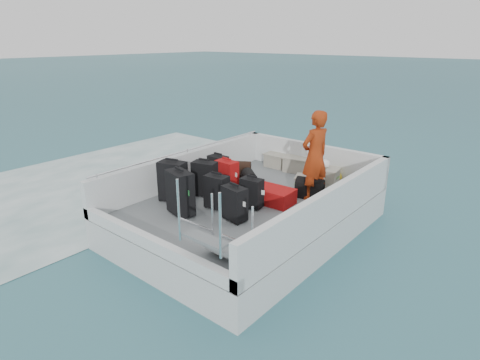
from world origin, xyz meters
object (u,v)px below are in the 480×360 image
(suitcase_4, at_px, (217,192))
(crate_0, at_px, (276,161))
(suitcase_8, at_px, (274,196))
(crate_1, at_px, (296,165))
(crate_3, at_px, (309,186))
(passenger, at_px, (315,156))
(suitcase_1, at_px, (205,179))
(suitcase_3, at_px, (180,193))
(suitcase_5, at_px, (227,175))
(suitcase_0, at_px, (173,182))
(suitcase_6, at_px, (234,204))
(suitcase_7, at_px, (252,193))
(suitcase_2, at_px, (218,170))
(crate_2, at_px, (323,177))

(suitcase_4, xyz_separation_m, crate_0, (-0.63, 2.85, -0.17))
(crate_0, bearing_deg, suitcase_4, -77.49)
(suitcase_4, distance_m, suitcase_8, 1.14)
(suitcase_8, relative_size, crate_1, 1.40)
(crate_3, bearing_deg, passenger, -46.04)
(suitcase_1, height_order, suitcase_4, suitcase_1)
(suitcase_3, height_order, suitcase_5, suitcase_3)
(suitcase_5, relative_size, passenger, 0.36)
(suitcase_5, distance_m, crate_1, 2.04)
(suitcase_1, relative_size, crate_3, 1.31)
(suitcase_0, bearing_deg, suitcase_5, 53.24)
(suitcase_6, height_order, suitcase_7, suitcase_6)
(suitcase_1, distance_m, suitcase_2, 0.80)
(crate_2, distance_m, crate_3, 0.63)
(suitcase_7, height_order, passenger, passenger)
(suitcase_2, xyz_separation_m, suitcase_7, (1.42, -0.61, -0.02))
(suitcase_7, bearing_deg, suitcase_0, -158.68)
(suitcase_0, distance_m, suitcase_2, 1.34)
(suitcase_0, distance_m, suitcase_5, 1.21)
(suitcase_1, distance_m, suitcase_4, 0.72)
(crate_0, bearing_deg, suitcase_0, -95.07)
(suitcase_2, distance_m, crate_3, 2.03)
(crate_2, bearing_deg, suitcase_4, -110.50)
(suitcase_5, height_order, suitcase_6, suitcase_5)
(suitcase_6, xyz_separation_m, crate_2, (0.32, 2.62, -0.13))
(suitcase_6, bearing_deg, crate_3, 89.38)
(suitcase_1, relative_size, crate_0, 1.40)
(suitcase_1, relative_size, suitcase_2, 1.15)
(suitcase_3, height_order, passenger, passenger)
(suitcase_6, bearing_deg, suitcase_1, 166.57)
(suitcase_4, relative_size, suitcase_7, 1.12)
(suitcase_3, bearing_deg, suitcase_0, 163.93)
(suitcase_8, bearing_deg, suitcase_3, 143.80)
(suitcase_7, xyz_separation_m, crate_1, (-0.52, 2.40, -0.13))
(suitcase_4, xyz_separation_m, crate_3, (0.93, 1.81, -0.16))
(suitcase_2, distance_m, crate_0, 1.82)
(suitcase_2, xyz_separation_m, suitcase_4, (0.94, -1.06, 0.02))
(suitcase_4, distance_m, suitcase_6, 0.62)
(crate_0, distance_m, crate_2, 1.60)
(suitcase_3, distance_m, suitcase_4, 0.70)
(suitcase_6, bearing_deg, passenger, 82.59)
(suitcase_6, height_order, crate_0, suitcase_6)
(suitcase_8, relative_size, crate_2, 1.25)
(crate_0, relative_size, crate_3, 0.94)
(suitcase_1, height_order, crate_0, suitcase_1)
(crate_0, height_order, passenger, passenger)
(passenger, bearing_deg, suitcase_6, -0.86)
(suitcase_5, bearing_deg, crate_0, 96.38)
(suitcase_7, bearing_deg, suitcase_6, -86.55)
(suitcase_2, height_order, suitcase_8, suitcase_2)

